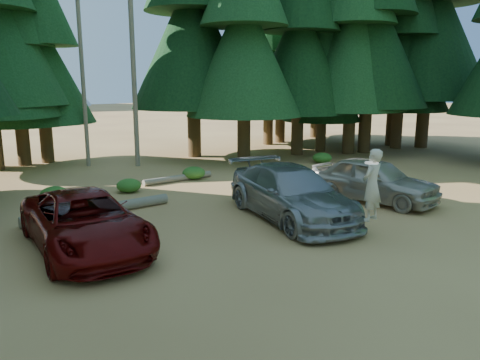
{
  "coord_description": "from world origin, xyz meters",
  "views": [
    {
      "loc": [
        -8.99,
        -7.31,
        4.21
      ],
      "look_at": [
        -0.64,
        3.89,
        1.25
      ],
      "focal_mm": 35.0,
      "sensor_mm": 36.0,
      "label": 1
    }
  ],
  "objects": [
    {
      "name": "shrub_edge_east",
      "position": [
        8.51,
        6.71,
        0.27
      ],
      "size": [
        0.99,
        0.99,
        0.55
      ],
      "primitive_type": "ellipsoid",
      "color": "#336D20",
      "rests_on": "ground"
    },
    {
      "name": "silver_minivan_right",
      "position": [
        4.53,
        2.88,
        0.78
      ],
      "size": [
        2.61,
        4.83,
        1.56
      ],
      "primitive_type": "imported",
      "rotation": [
        0.0,
        0.0,
        0.18
      ],
      "color": "#B4ACA0",
      "rests_on": "ground"
    },
    {
      "name": "ground",
      "position": [
        0.0,
        0.0,
        0.0
      ],
      "size": [
        160.0,
        160.0,
        0.0
      ],
      "primitive_type": "plane",
      "color": "#9B6F41",
      "rests_on": "ground"
    },
    {
      "name": "snag_back",
      "position": [
        -1.2,
        16.0,
        5.0
      ],
      "size": [
        0.2,
        0.2,
        10.0
      ],
      "primitive_type": "cylinder",
      "color": "slate",
      "rests_on": "ground"
    },
    {
      "name": "forest_belt_north",
      "position": [
        0.0,
        15.0,
        0.0
      ],
      "size": [
        36.0,
        7.0,
        22.0
      ],
      "primitive_type": null,
      "color": "black",
      "rests_on": "ground"
    },
    {
      "name": "silver_minivan_center",
      "position": [
        0.72,
        3.06,
        0.81
      ],
      "size": [
        3.4,
        5.92,
        1.62
      ],
      "primitive_type": "imported",
      "rotation": [
        0.0,
        0.0,
        -0.22
      ],
      "color": "gray",
      "rests_on": "ground"
    },
    {
      "name": "shrub_far_right",
      "position": [
        8.92,
        9.51,
        0.28
      ],
      "size": [
        1.0,
        1.0,
        0.55
      ],
      "primitive_type": "ellipsoid",
      "color": "#336D20",
      "rests_on": "ground"
    },
    {
      "name": "shrub_far_left",
      "position": [
        -4.89,
        6.34,
        0.26
      ],
      "size": [
        0.96,
        0.96,
        0.53
      ],
      "primitive_type": "ellipsoid",
      "color": "#336D20",
      "rests_on": "ground"
    },
    {
      "name": "shrub_left",
      "position": [
        -4.62,
        9.69,
        0.26
      ],
      "size": [
        0.96,
        0.96,
        0.53
      ],
      "primitive_type": "ellipsoid",
      "color": "#336D20",
      "rests_on": "ground"
    },
    {
      "name": "shrub_center_right",
      "position": [
        1.39,
        10.0,
        0.27
      ],
      "size": [
        1.0,
        1.0,
        0.55
      ],
      "primitive_type": "ellipsoid",
      "color": "#336D20",
      "rests_on": "ground"
    },
    {
      "name": "log_left",
      "position": [
        -3.96,
        7.0,
        0.17
      ],
      "size": [
        4.8,
        0.41,
        0.34
      ],
      "primitive_type": "cylinder",
      "rotation": [
        0.0,
        1.57,
        0.01
      ],
      "color": "slate",
      "rests_on": "ground"
    },
    {
      "name": "log_mid",
      "position": [
        0.61,
        10.01,
        0.13
      ],
      "size": [
        3.25,
        0.31,
        0.27
      ],
      "primitive_type": "cylinder",
      "rotation": [
        0.0,
        1.57,
        0.01
      ],
      "color": "slate",
      "rests_on": "ground"
    },
    {
      "name": "snag_front",
      "position": [
        0.8,
        14.5,
        6.0
      ],
      "size": [
        0.24,
        0.24,
        12.0
      ],
      "primitive_type": "cylinder",
      "color": "slate",
      "rests_on": "ground"
    },
    {
      "name": "red_pickup",
      "position": [
        -5.38,
        4.1,
        0.73
      ],
      "size": [
        2.8,
        5.41,
        1.46
      ],
      "primitive_type": "imported",
      "rotation": [
        0.0,
        0.0,
        -0.07
      ],
      "color": "#5A0807",
      "rests_on": "ground"
    },
    {
      "name": "frisbee_player",
      "position": [
        1.15,
        0.37,
        1.49
      ],
      "size": [
        0.79,
        0.6,
        1.96
      ],
      "rotation": [
        0.0,
        0.0,
        3.33
      ],
      "color": "beige",
      "rests_on": "ground"
    },
    {
      "name": "log_right",
      "position": [
        8.24,
        7.09,
        0.14
      ],
      "size": [
        4.32,
        1.02,
        0.28
      ],
      "primitive_type": "cylinder",
      "rotation": [
        0.0,
        1.57,
        0.17
      ],
      "color": "slate",
      "rests_on": "ground"
    },
    {
      "name": "shrub_right",
      "position": [
        4.93,
        7.34,
        0.34
      ],
      "size": [
        1.23,
        1.23,
        0.68
      ],
      "primitive_type": "ellipsoid",
      "color": "#336D20",
      "rests_on": "ground"
    },
    {
      "name": "shrub_center_left",
      "position": [
        -1.9,
        9.4,
        0.26
      ],
      "size": [
        0.94,
        0.94,
        0.52
      ],
      "primitive_type": "ellipsoid",
      "color": "#336D20",
      "rests_on": "ground"
    }
  ]
}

